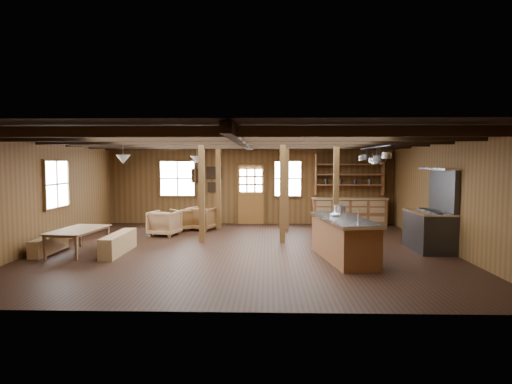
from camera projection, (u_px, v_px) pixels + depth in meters
room at (244, 194)px, 10.60m from camera, size 10.04×9.04×2.84m
ceiling_joists at (244, 142)px, 10.69m from camera, size 9.80×8.82×0.18m
timber_posts at (265, 188)px, 12.66m from camera, size 3.95×2.35×2.80m
back_door at (251, 199)px, 15.07m from camera, size 1.02×0.08×2.15m
window_back_left at (177, 179)px, 15.11m from camera, size 1.32×0.06×1.32m
window_back_right at (288, 179)px, 14.99m from camera, size 1.02×0.06×1.32m
window_left at (56, 184)px, 11.22m from camera, size 0.14×1.24×1.32m
notice_boards at (208, 177)px, 15.07m from camera, size 1.08×0.03×0.90m
back_counter at (349, 208)px, 14.75m from camera, size 2.55×0.60×2.45m
pendant_lamps at (163, 159)px, 11.60m from camera, size 1.86×2.36×0.66m
pot_rack at (375, 158)px, 10.59m from camera, size 0.40×3.00×0.46m
kitchen_island at (343, 238)px, 9.53m from camera, size 1.26×2.61×1.20m
step_stool at (351, 249)px, 9.63m from camera, size 0.60×0.52×0.45m
commercial_range at (431, 224)px, 10.56m from camera, size 0.85×1.65×2.04m
dining_table at (80, 241)px, 10.22m from camera, size 1.08×1.73×0.58m
bench_wall at (49, 245)px, 10.25m from camera, size 0.27×1.44×0.40m
bench_aisle at (119, 243)px, 10.20m from camera, size 0.33×1.75×0.48m
armchair_a at (185, 219)px, 13.70m from camera, size 1.06×1.06×0.70m
armchair_b at (202, 218)px, 13.75m from camera, size 1.03×1.04×0.75m
armchair_c at (165, 223)px, 12.68m from camera, size 0.96×0.98×0.74m
counter_pot at (339, 209)px, 10.50m from camera, size 0.32×0.32×0.19m
bowl at (335, 215)px, 9.77m from camera, size 0.25×0.25×0.06m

